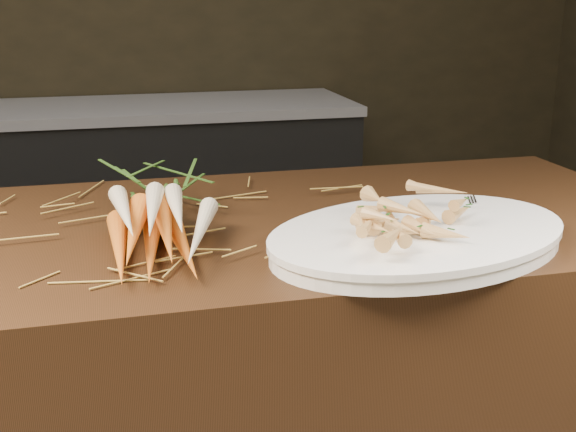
# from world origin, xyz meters

# --- Properties ---
(back_counter) EXTENTS (1.82, 0.62, 0.84)m
(back_counter) POSITION_xyz_m (0.30, 2.18, 0.42)
(back_counter) COLOR black
(back_counter) RESTS_ON ground
(root_veg_bunch) EXTENTS (0.20, 0.54, 0.10)m
(root_veg_bunch) POSITION_xyz_m (0.25, 0.29, 0.95)
(root_veg_bunch) COLOR #D85C12
(root_veg_bunch) RESTS_ON main_counter
(serving_platter) EXTENTS (0.58, 0.47, 0.03)m
(serving_platter) POSITION_xyz_m (0.65, 0.10, 0.91)
(serving_platter) COLOR white
(serving_platter) RESTS_ON main_counter
(roasted_veg_heap) EXTENTS (0.29, 0.24, 0.06)m
(roasted_veg_heap) POSITION_xyz_m (0.65, 0.10, 0.96)
(roasted_veg_heap) COLOR #B18248
(roasted_veg_heap) RESTS_ON serving_platter
(serving_fork) EXTENTS (0.09, 0.18, 0.00)m
(serving_fork) POSITION_xyz_m (0.83, 0.13, 0.93)
(serving_fork) COLOR silver
(serving_fork) RESTS_ON serving_platter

